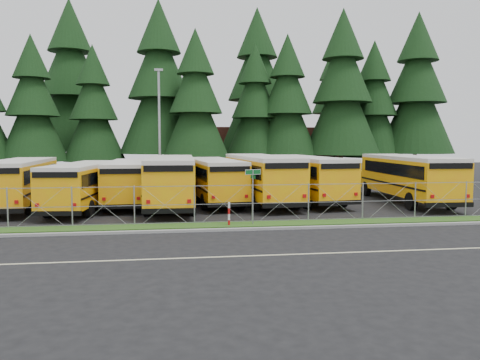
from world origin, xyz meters
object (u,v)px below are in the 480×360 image
(bus_5, at_px, (260,179))
(bus_east, at_px, (406,179))
(bus_6, at_px, (303,179))
(street_sign, at_px, (253,185))
(bus_1, at_px, (85,186))
(light_standard, at_px, (159,125))
(bus_0, at_px, (22,184))
(bus_3, at_px, (171,182))
(striped_bollard, at_px, (229,214))
(bus_4, at_px, (213,181))
(bus_2, at_px, (129,183))

(bus_5, bearing_deg, bus_east, -11.74)
(bus_6, xyz_separation_m, street_sign, (-5.06, -8.73, 0.46))
(street_sign, bearing_deg, bus_east, 30.85)
(bus_1, distance_m, light_standard, 11.55)
(bus_0, bearing_deg, bus_3, -9.46)
(bus_5, distance_m, striped_bollard, 8.92)
(bus_0, bearing_deg, street_sign, -34.11)
(bus_0, height_order, bus_3, bus_3)
(bus_0, relative_size, bus_4, 1.02)
(bus_3, bearing_deg, striped_bollard, -66.82)
(bus_4, xyz_separation_m, light_standard, (-3.82, 7.80, 4.01))
(bus_0, height_order, striped_bollard, bus_0)
(bus_5, xyz_separation_m, bus_6, (3.21, 0.51, -0.05))
(bus_0, bearing_deg, bus_5, -2.43)
(light_standard, bearing_deg, bus_4, -63.92)
(bus_3, distance_m, bus_5, 6.08)
(bus_1, height_order, bus_east, bus_east)
(bus_6, height_order, bus_east, bus_east)
(bus_2, height_order, striped_bollard, bus_2)
(bus_east, bearing_deg, bus_1, -176.34)
(bus_0, distance_m, bus_2, 6.58)
(bus_0, relative_size, bus_1, 1.07)
(bus_4, height_order, street_sign, bus_4)
(bus_1, xyz_separation_m, bus_2, (2.44, 2.17, 0.01))
(bus_2, bearing_deg, striped_bollard, -57.90)
(striped_bollard, bearing_deg, bus_4, 90.30)
(bus_6, height_order, street_sign, bus_6)
(bus_2, relative_size, bus_4, 0.97)
(bus_4, bearing_deg, bus_east, -13.54)
(bus_6, distance_m, street_sign, 10.10)
(bus_0, xyz_separation_m, light_standard, (8.32, 8.70, 3.97))
(bus_east, relative_size, striped_bollard, 10.24)
(bus_0, height_order, street_sign, bus_0)
(striped_bollard, bearing_deg, bus_6, 54.55)
(bus_0, distance_m, bus_3, 9.36)
(bus_5, xyz_separation_m, striped_bollard, (-3.08, -8.31, -1.02))
(street_sign, bearing_deg, bus_1, 144.42)
(bus_4, distance_m, street_sign, 8.93)
(bus_0, height_order, bus_4, bus_0)
(bus_3, bearing_deg, bus_2, 147.02)
(bus_4, relative_size, bus_6, 0.95)
(bus_5, xyz_separation_m, light_standard, (-6.94, 8.41, 3.88))
(bus_2, distance_m, striped_bollard, 10.62)
(bus_5, distance_m, bus_east, 10.04)
(bus_1, xyz_separation_m, light_standard, (4.25, 9.95, 4.07))
(bus_east, height_order, light_standard, light_standard)
(bus_0, relative_size, street_sign, 4.15)
(bus_5, bearing_deg, striped_bollard, -115.46)
(bus_3, height_order, bus_5, bus_5)
(bus_1, xyz_separation_m, bus_east, (21.16, 0.39, 0.17))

